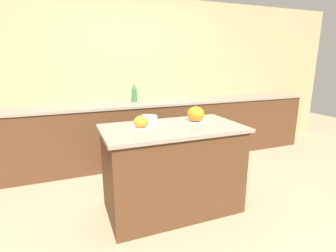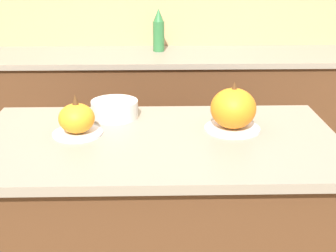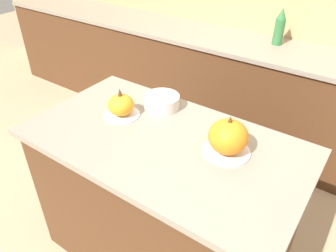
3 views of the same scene
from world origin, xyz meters
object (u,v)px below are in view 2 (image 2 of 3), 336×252
(pumpkin_cake_right, at_px, (234,110))
(bottle_tall, at_px, (159,31))
(pumpkin_cake_left, at_px, (77,120))
(mixing_bowl, at_px, (115,109))

(pumpkin_cake_right, xyz_separation_m, bottle_tall, (-0.29, 1.47, 0.08))
(pumpkin_cake_left, distance_m, pumpkin_cake_right, 0.62)
(bottle_tall, bearing_deg, pumpkin_cake_right, -78.90)
(pumpkin_cake_left, distance_m, mixing_bowl, 0.24)
(pumpkin_cake_left, height_order, bottle_tall, bottle_tall)
(pumpkin_cake_left, xyz_separation_m, bottle_tall, (0.33, 1.51, 0.10))
(pumpkin_cake_right, bearing_deg, mixing_bowl, 162.12)
(pumpkin_cake_left, bearing_deg, pumpkin_cake_right, 3.50)
(pumpkin_cake_left, bearing_deg, mixing_bowl, 56.14)
(pumpkin_cake_left, xyz_separation_m, pumpkin_cake_right, (0.62, 0.04, 0.02))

